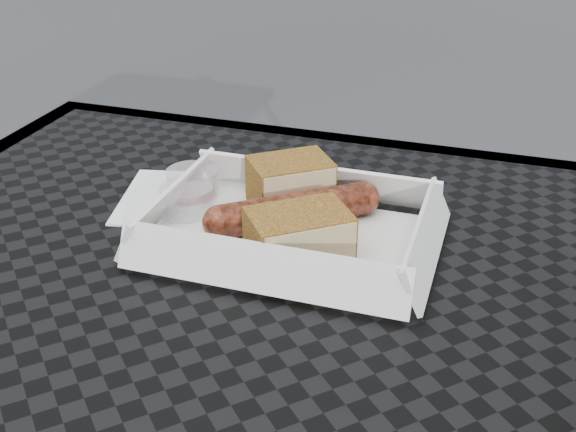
# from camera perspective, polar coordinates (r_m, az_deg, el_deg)

# --- Properties ---
(patio_table) EXTENTS (0.80, 0.80, 0.74)m
(patio_table) POSITION_cam_1_polar(r_m,az_deg,el_deg) (0.58, -3.79, -15.24)
(patio_table) COLOR black
(patio_table) RESTS_ON ground
(food_tray) EXTENTS (0.22, 0.15, 0.00)m
(food_tray) POSITION_cam_1_polar(r_m,az_deg,el_deg) (0.64, 0.28, -1.80)
(food_tray) COLOR white
(food_tray) RESTS_ON patio_table
(bratwurst) EXTENTS (0.14, 0.12, 0.03)m
(bratwurst) POSITION_cam_1_polar(r_m,az_deg,el_deg) (0.65, 0.46, 0.48)
(bratwurst) COLOR maroon
(bratwurst) RESTS_ON food_tray
(bread_near) EXTENTS (0.09, 0.09, 0.05)m
(bread_near) POSITION_cam_1_polar(r_m,az_deg,el_deg) (0.68, 0.18, 2.65)
(bread_near) COLOR olive
(bread_near) RESTS_ON food_tray
(bread_far) EXTENTS (0.10, 0.09, 0.04)m
(bread_far) POSITION_cam_1_polar(r_m,az_deg,el_deg) (0.60, 0.87, -1.54)
(bread_far) COLOR olive
(bread_far) RESTS_ON food_tray
(veg_garnish) EXTENTS (0.03, 0.03, 0.00)m
(veg_garnish) POSITION_cam_1_polar(r_m,az_deg,el_deg) (0.59, 3.69, -4.31)
(veg_garnish) COLOR #F93A0A
(veg_garnish) RESTS_ON food_tray
(napkin) EXTENTS (0.14, 0.14, 0.00)m
(napkin) POSITION_cam_1_polar(r_m,az_deg,el_deg) (0.72, -8.25, 1.41)
(napkin) COLOR white
(napkin) RESTS_ON patio_table
(condiment_cup_sauce) EXTENTS (0.05, 0.05, 0.03)m
(condiment_cup_sauce) POSITION_cam_1_polar(r_m,az_deg,el_deg) (0.71, -7.57, 2.49)
(condiment_cup_sauce) COLOR maroon
(condiment_cup_sauce) RESTS_ON patio_table
(condiment_cup_empty) EXTENTS (0.05, 0.05, 0.03)m
(condiment_cup_empty) POSITION_cam_1_polar(r_m,az_deg,el_deg) (0.68, -7.99, 1.17)
(condiment_cup_empty) COLOR silver
(condiment_cup_empty) RESTS_ON patio_table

